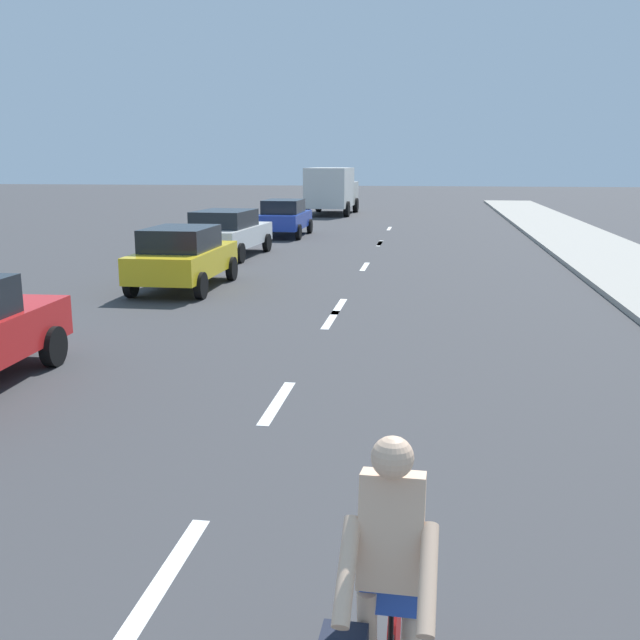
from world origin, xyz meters
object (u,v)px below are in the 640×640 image
(parked_car_yellow, at_px, (183,256))
(parked_car_blue, at_px, (284,217))
(cyclist, at_px, (379,618))
(parked_car_white, at_px, (227,232))
(delivery_truck, at_px, (332,189))

(parked_car_yellow, height_order, parked_car_blue, same)
(cyclist, relative_size, parked_car_yellow, 0.44)
(parked_car_white, bearing_deg, cyclist, -68.79)
(parked_car_white, xyz_separation_m, delivery_truck, (0.82, 20.48, 0.66))
(parked_car_white, bearing_deg, parked_car_blue, 88.61)
(parked_car_yellow, relative_size, parked_car_blue, 0.99)
(parked_car_yellow, height_order, parked_car_white, same)
(cyclist, distance_m, delivery_truck, 41.39)
(parked_car_white, xyz_separation_m, parked_car_blue, (0.58, 7.03, -0.00))
(cyclist, bearing_deg, parked_car_white, -70.69)
(cyclist, distance_m, parked_car_yellow, 15.33)
(delivery_truck, bearing_deg, parked_car_blue, -89.29)
(cyclist, xyz_separation_m, parked_car_blue, (-6.04, 27.53, 0.01))
(parked_car_yellow, xyz_separation_m, parked_car_white, (-0.67, 6.37, 0.00))
(cyclist, relative_size, parked_car_blue, 0.44)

